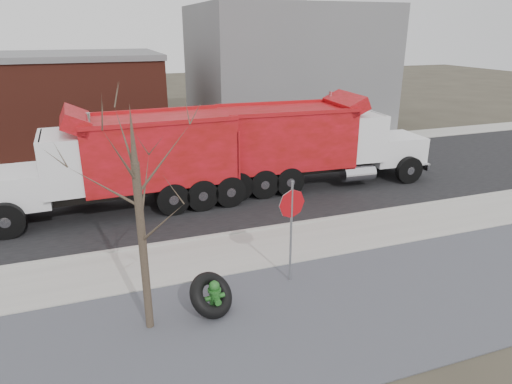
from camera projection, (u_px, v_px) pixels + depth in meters
name	position (u px, v px, depth m)	size (l,w,h in m)	color
ground	(245.00, 256.00, 13.97)	(120.00, 120.00, 0.00)	#383328
gravel_verge	(291.00, 320.00, 10.87)	(60.00, 5.00, 0.03)	slate
sidewalk	(242.00, 251.00, 14.18)	(60.00, 2.50, 0.06)	#9E9B93
curb	(230.00, 234.00, 15.32)	(60.00, 0.15, 0.11)	#9E9B93
road	(198.00, 190.00, 19.54)	(60.00, 9.40, 0.02)	black
far_sidewalk	(174.00, 157.00, 24.57)	(60.00, 2.00, 0.06)	#9E9B93
building_grey	(285.00, 67.00, 31.40)	(12.00, 10.00, 8.00)	slate
bare_tree	(138.00, 195.00, 9.53)	(3.20, 3.20, 5.20)	#382D23
fire_hydrant	(215.00, 299.00, 11.01)	(0.51, 0.50, 0.90)	#30762D
truck_tire	(211.00, 295.00, 10.99)	(1.52, 1.47, 1.09)	black
stop_sign	(291.00, 215.00, 11.93)	(0.78, 0.18, 2.90)	gray
dump_truck_red_a	(313.00, 140.00, 19.76)	(9.77, 3.15, 3.88)	black
dump_truck_red_b	(124.00, 159.00, 16.88)	(9.46, 2.98, 3.93)	black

